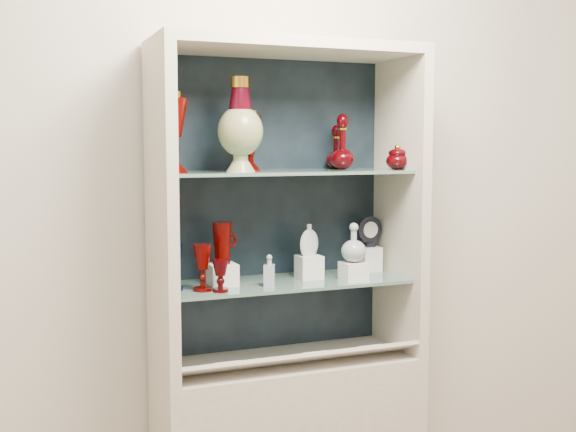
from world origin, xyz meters
name	(u,v)px	position (x,y,z in m)	size (l,w,h in m)	color
wall_back	(268,186)	(0.00, 1.75, 1.40)	(3.50, 0.02, 2.80)	beige
cabinet_back_panel	(271,205)	(0.00, 1.72, 1.32)	(0.98, 0.02, 1.15)	black
cabinet_side_left	(161,214)	(-0.48, 1.53, 1.32)	(0.04, 0.40, 1.15)	#B8AF9D
cabinet_side_right	(400,205)	(0.48, 1.53, 1.32)	(0.04, 0.40, 1.15)	#B8AF9D
cabinet_top_cap	(288,48)	(0.00, 1.53, 1.92)	(1.00, 0.40, 0.04)	#B8AF9D
shelf_lower	(286,282)	(0.00, 1.55, 1.04)	(0.92, 0.34, 0.01)	slate
shelf_upper	(286,172)	(0.00, 1.55, 1.46)	(0.92, 0.34, 0.01)	slate
label_ledge	(299,359)	(0.00, 1.42, 0.78)	(0.92, 0.18, 0.01)	#B8AF9D
label_card_0	(311,354)	(0.05, 1.42, 0.80)	(0.10, 0.07, 0.00)	white
label_card_1	(366,347)	(0.28, 1.42, 0.80)	(0.10, 0.07, 0.00)	white
label_card_2	(225,364)	(-0.28, 1.42, 0.80)	(0.10, 0.07, 0.00)	white
pedestal_lamp_left	(173,132)	(-0.44, 1.50, 1.61)	(0.11, 0.11, 0.28)	#460200
pedestal_lamp_right	(250,141)	(-0.12, 1.61, 1.58)	(0.09, 0.09, 0.22)	#460200
enamel_urn	(240,125)	(-0.19, 1.51, 1.64)	(0.16, 0.16, 0.34)	#0D4013
ruby_decanter_a	(342,138)	(0.24, 1.57, 1.59)	(0.09, 0.09, 0.24)	#3A0104
ruby_decanter_b	(336,146)	(0.26, 1.66, 1.56)	(0.08, 0.08, 0.19)	#3A0104
lidded_bowl	(397,157)	(0.44, 1.48, 1.52)	(0.09, 0.09, 0.10)	#3A0104
cobalt_goblet	(173,267)	(-0.44, 1.53, 1.13)	(0.07, 0.07, 0.17)	#021139
ruby_goblet_tall	(203,268)	(-0.34, 1.48, 1.13)	(0.07, 0.07, 0.16)	#460200
ruby_goblet_small	(220,276)	(-0.29, 1.44, 1.11)	(0.06, 0.06, 0.11)	#3A0104
riser_ruby_pitcher	(223,274)	(-0.25, 1.55, 1.09)	(0.10, 0.10, 0.08)	silver
ruby_pitcher	(222,243)	(-0.25, 1.55, 1.21)	(0.12, 0.07, 0.15)	#460200
clear_square_bottle	(269,270)	(-0.10, 1.47, 1.11)	(0.04, 0.04, 0.12)	#8D9BA5
riser_flat_flask	(309,267)	(0.10, 1.56, 1.09)	(0.09, 0.09, 0.09)	silver
flat_flask	(309,239)	(0.10, 1.56, 1.20)	(0.09, 0.04, 0.13)	silver
riser_clear_round_decanter	(353,271)	(0.24, 1.46, 1.08)	(0.09, 0.09, 0.07)	silver
clear_round_decanter	(354,244)	(0.24, 1.46, 1.19)	(0.10, 0.10, 0.14)	#8D9BA5
riser_cameo_medallion	(369,259)	(0.40, 1.62, 1.10)	(0.08, 0.08, 0.10)	silver
cameo_medallion	(370,231)	(0.40, 1.62, 1.22)	(0.11, 0.04, 0.13)	black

